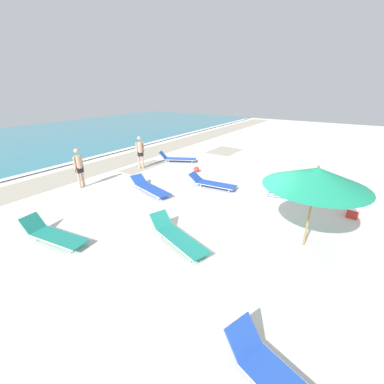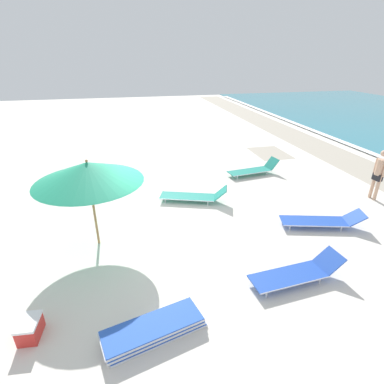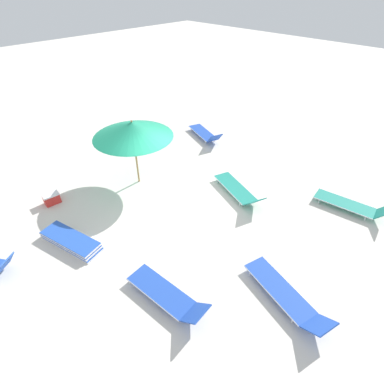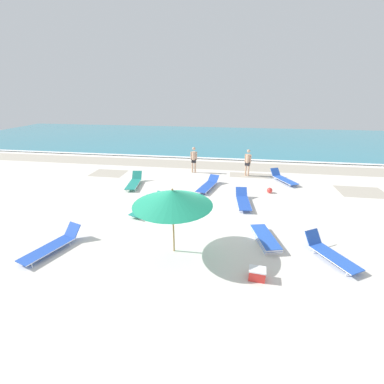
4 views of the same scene
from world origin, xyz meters
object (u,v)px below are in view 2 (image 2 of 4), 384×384
Objects in this scene: lounger_stack at (154,329)px; beachgoer_wading_adult at (379,172)px; sun_lounger_near_water_right at (254,170)px; sun_lounger_mid_beach_pair_a at (87,179)px; sun_lounger_under_umbrella at (321,220)px; sun_lounger_mid_beach_solo at (297,273)px; cooler_box at (30,329)px; beach_umbrella at (88,172)px; sun_lounger_mid_beach_pair_b at (194,196)px.

beachgoer_wading_adult reaches higher than lounger_stack.
sun_lounger_near_water_right is 0.99× the size of sun_lounger_mid_beach_pair_a.
beachgoer_wading_adult is (-1.27, 2.92, 0.80)m from sun_lounger_under_umbrella.
sun_lounger_mid_beach_solo is at bearing -23.28° from sun_lounger_near_water_right.
cooler_box is at bearing -74.90° from beachgoer_wading_adult.
lounger_stack is at bearing 32.41° from sun_lounger_mid_beach_pair_a.
lounger_stack is at bearing -47.76° from sun_lounger_under_umbrella.
cooler_box is (2.20, -7.41, -0.02)m from sun_lounger_under_umbrella.
sun_lounger_under_umbrella is at bearing 84.74° from beach_umbrella.
beachgoer_wading_adult is (-3.20, 4.87, 0.79)m from sun_lounger_mid_beach_solo.
lounger_stack is 3.73× the size of cooler_box.
beach_umbrella is 3.93m from lounger_stack.
sun_lounger_near_water_right is 4.21× the size of cooler_box.
sun_lounger_mid_beach_solo is at bearing -29.88° from sun_lounger_under_umbrella.
lounger_stack is 0.82× the size of sun_lounger_under_umbrella.
sun_lounger_mid_beach_pair_a is 0.96× the size of sun_lounger_mid_beach_pair_b.
lounger_stack is 7.70m from sun_lounger_mid_beach_pair_a.
beachgoer_wading_adult is 10.92m from cooler_box.
sun_lounger_under_umbrella is 1.08× the size of sun_lounger_near_water_right.
sun_lounger_near_water_right is 0.95× the size of sun_lounger_mid_beach_pair_b.
sun_lounger_mid_beach_solo is (-0.71, 3.28, 0.09)m from lounger_stack.
sun_lounger_mid_beach_pair_b reaches higher than sun_lounger_under_umbrella.
cooler_box is (7.04, -0.41, -0.03)m from sun_lounger_mid_beach_pair_a.
lounger_stack is 0.87× the size of sun_lounger_mid_beach_pair_a.
sun_lounger_mid_beach_solo is 4.60m from sun_lounger_mid_beach_pair_b.
beach_umbrella is 1.13× the size of sun_lounger_mid_beach_pair_b.
sun_lounger_mid_beach_pair_a is at bearing -177.81° from cooler_box.
sun_lounger_mid_beach_pair_a is at bearing -113.27° from beachgoer_wading_adult.
beach_umbrella is at bearing -89.26° from beachgoer_wading_adult.
beachgoer_wading_adult is (1.20, 6.20, 0.79)m from sun_lounger_mid_beach_pair_b.
beach_umbrella is 5.40m from sun_lounger_mid_beach_solo.
sun_lounger_near_water_right is at bearing 121.69° from beach_umbrella.
sun_lounger_mid_beach_pair_b is 6.36m from beachgoer_wading_adult.
sun_lounger_mid_beach_pair_b is 6.23m from cooler_box.
beach_umbrella is at bearing -79.92° from sun_lounger_under_umbrella.
sun_lounger_near_water_right reaches higher than sun_lounger_mid_beach_pair_b.
beachgoer_wading_adult is at bearing 101.51° from lounger_stack.
beachgoer_wading_adult is (3.57, 9.92, 0.78)m from sun_lounger_mid_beach_pair_a.
cooler_box is (6.58, -7.19, -0.03)m from sun_lounger_near_water_right.
cooler_box is (2.78, -1.04, -1.86)m from beach_umbrella.
cooler_box is at bearing -22.16° from sun_lounger_mid_beach_pair_b.
sun_lounger_under_umbrella is 7.72m from cooler_box.
beach_umbrella reaches higher than sun_lounger_under_umbrella.
sun_lounger_mid_beach_pair_a reaches higher than sun_lounger_mid_beach_pair_b.
sun_lounger_under_umbrella is at bearing -70.00° from beachgoer_wading_adult.
beachgoer_wading_adult is at bearing 128.79° from sun_lounger_under_umbrella.
sun_lounger_mid_beach_solo is at bearing 98.23° from cooler_box.
cooler_box is at bearing -55.42° from sun_lounger_near_water_right.
beachgoer_wading_adult is 3.32× the size of cooler_box.
sun_lounger_mid_beach_pair_b is at bearing 144.96° from lounger_stack.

